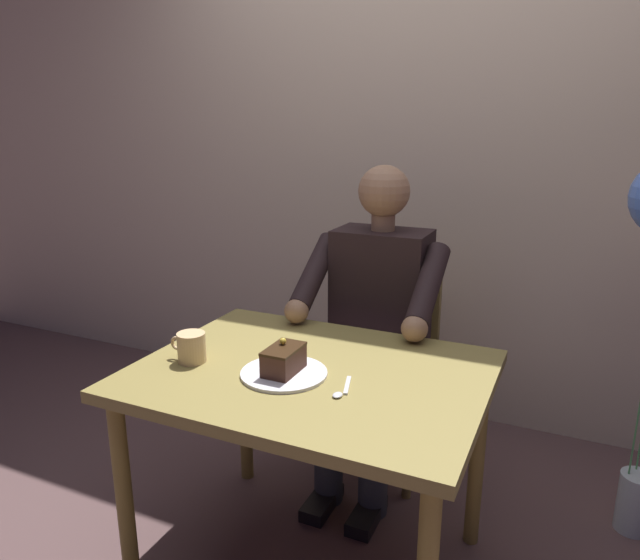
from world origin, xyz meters
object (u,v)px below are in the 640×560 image
at_px(cake_slice, 284,359).
at_px(dessert_spoon, 342,390).
at_px(seated_person, 374,325).
at_px(chair, 387,346).
at_px(coffee_cup, 191,347).
at_px(dining_table, 311,394).

bearing_deg(cake_slice, dessert_spoon, 171.31).
distance_m(seated_person, dessert_spoon, 0.68).
bearing_deg(chair, seated_person, 90.00).
height_order(cake_slice, dessert_spoon, cake_slice).
bearing_deg(coffee_cup, dessert_spoon, -179.83).
relative_size(chair, cake_slice, 6.60).
xyz_separation_m(dining_table, seated_person, (-0.00, -0.56, 0.04)).
height_order(chair, cake_slice, chair).
bearing_deg(dining_table, cake_slice, 51.10).
relative_size(dining_table, coffee_cup, 8.45).
distance_m(dining_table, dessert_spoon, 0.19).
xyz_separation_m(chair, cake_slice, (0.06, 0.80, 0.24)).
height_order(coffee_cup, dessert_spoon, coffee_cup).
relative_size(dining_table, seated_person, 0.82).
bearing_deg(chair, coffee_cup, 66.64).
xyz_separation_m(chair, dessert_spoon, (-0.14, 0.83, 0.20)).
height_order(seated_person, dessert_spoon, seated_person).
relative_size(chair, seated_person, 0.73).
height_order(dining_table, cake_slice, cake_slice).
bearing_deg(cake_slice, coffee_cup, 5.92).
xyz_separation_m(chair, coffee_cup, (0.36, 0.83, 0.24)).
distance_m(dining_table, chair, 0.74).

